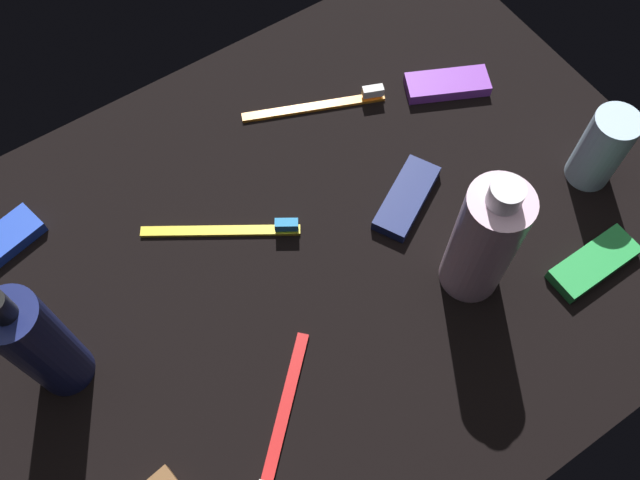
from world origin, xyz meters
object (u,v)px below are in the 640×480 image
(deodorant_stick, at_px, (602,149))
(snack_bar_green, at_px, (594,263))
(bodywash_bottle, at_px, (484,241))
(snack_bar_navy, at_px, (408,199))
(toothbrush_yellow, at_px, (230,229))
(snack_bar_purple, at_px, (447,84))
(toothbrush_orange, at_px, (322,104))
(toothbrush_red, at_px, (279,429))
(lotion_bottle, at_px, (40,344))

(deodorant_stick, distance_m, snack_bar_green, 0.13)
(bodywash_bottle, relative_size, snack_bar_navy, 1.75)
(toothbrush_yellow, relative_size, snack_bar_purple, 1.52)
(snack_bar_purple, bearing_deg, bodywash_bottle, 82.46)
(toothbrush_orange, bearing_deg, bodywash_bottle, 90.86)
(toothbrush_red, height_order, snack_bar_green, toothbrush_red)
(toothbrush_red, relative_size, snack_bar_green, 1.33)
(lotion_bottle, relative_size, bodywash_bottle, 1.02)
(toothbrush_red, bearing_deg, snack_bar_purple, -148.69)
(toothbrush_yellow, height_order, snack_bar_navy, toothbrush_yellow)
(toothbrush_orange, bearing_deg, snack_bar_green, 109.77)
(toothbrush_orange, xyz_separation_m, snack_bar_navy, (-0.00, 0.17, 0.00))
(deodorant_stick, distance_m, toothbrush_orange, 0.33)
(toothbrush_red, distance_m, toothbrush_orange, 0.40)
(snack_bar_purple, xyz_separation_m, snack_bar_green, (0.02, 0.28, 0.00))
(toothbrush_orange, bearing_deg, toothbrush_yellow, 25.95)
(bodywash_bottle, distance_m, toothbrush_orange, 0.29)
(snack_bar_purple, height_order, snack_bar_green, same)
(snack_bar_navy, bearing_deg, lotion_bottle, -33.13)
(snack_bar_navy, bearing_deg, deodorant_stick, 128.28)
(deodorant_stick, distance_m, toothbrush_red, 0.47)
(snack_bar_green, bearing_deg, bodywash_bottle, -29.54)
(bodywash_bottle, bearing_deg, deodorant_stick, -172.79)
(lotion_bottle, distance_m, snack_bar_purple, 0.56)
(lotion_bottle, bearing_deg, toothbrush_yellow, -167.89)
(deodorant_stick, relative_size, toothbrush_red, 0.74)
(toothbrush_red, xyz_separation_m, snack_bar_navy, (-0.26, -0.14, 0.00))
(deodorant_stick, relative_size, snack_bar_navy, 0.99)
(toothbrush_red, distance_m, snack_bar_navy, 0.30)
(toothbrush_red, distance_m, snack_bar_green, 0.38)
(deodorant_stick, height_order, snack_bar_green, deodorant_stick)
(bodywash_bottle, distance_m, toothbrush_yellow, 0.28)
(snack_bar_green, bearing_deg, deodorant_stick, -131.70)
(snack_bar_green, bearing_deg, lotion_bottle, -22.39)
(bodywash_bottle, xyz_separation_m, toothbrush_red, (0.26, 0.03, -0.08))
(bodywash_bottle, distance_m, deodorant_stick, 0.20)
(snack_bar_green, bearing_deg, toothbrush_orange, -70.91)
(toothbrush_yellow, height_order, toothbrush_orange, same)
(snack_bar_purple, relative_size, snack_bar_green, 1.00)
(lotion_bottle, bearing_deg, toothbrush_red, 130.69)
(snack_bar_navy, relative_size, snack_bar_green, 1.00)
(toothbrush_orange, bearing_deg, lotion_bottle, 18.73)
(deodorant_stick, bearing_deg, bodywash_bottle, 7.21)
(toothbrush_yellow, bearing_deg, snack_bar_green, 140.27)
(deodorant_stick, relative_size, snack_bar_green, 0.99)
(toothbrush_yellow, relative_size, snack_bar_navy, 1.52)
(snack_bar_purple, bearing_deg, toothbrush_red, 57.03)
(lotion_bottle, height_order, toothbrush_red, lotion_bottle)
(bodywash_bottle, bearing_deg, toothbrush_red, 6.00)
(bodywash_bottle, xyz_separation_m, snack_bar_purple, (-0.14, -0.22, -0.08))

